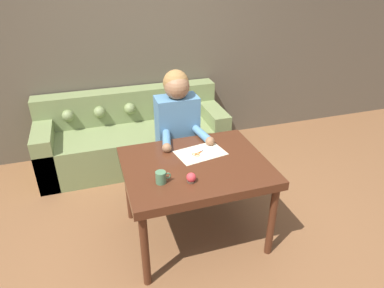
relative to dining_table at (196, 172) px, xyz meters
name	(u,v)px	position (x,y,z in m)	size (l,w,h in m)	color
ground_plane	(194,239)	(-0.04, -0.07, -0.65)	(16.00, 16.00, 0.00)	brown
wall_back	(143,42)	(-0.04, 1.80, 0.65)	(8.00, 0.06, 2.60)	brown
dining_table	(196,172)	(0.00, 0.00, 0.00)	(1.13, 0.90, 0.73)	#472314
couch	(134,137)	(-0.30, 1.41, -0.35)	(2.09, 0.77, 0.81)	olive
person	(178,134)	(0.03, 0.63, 0.02)	(0.46, 0.57, 1.29)	#33281E
pattern_paper_main	(200,153)	(0.09, 0.14, 0.08)	(0.43, 0.32, 0.00)	beige
scissors	(199,153)	(0.08, 0.14, 0.08)	(0.20, 0.16, 0.01)	silver
mug	(161,177)	(-0.32, -0.17, 0.12)	(0.11, 0.08, 0.09)	#47704C
pin_cushion	(191,178)	(-0.11, -0.23, 0.11)	(0.07, 0.07, 0.07)	#4C3828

